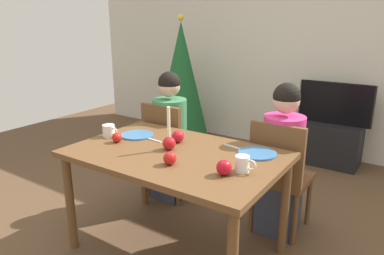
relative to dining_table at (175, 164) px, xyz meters
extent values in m
plane|color=brown|center=(0.00, 0.00, -0.67)|extent=(7.68, 7.68, 0.00)
cube|color=beige|center=(0.00, 2.60, 0.63)|extent=(6.40, 0.10, 2.60)
cube|color=brown|center=(0.00, 0.00, 0.06)|extent=(1.40, 0.90, 0.04)
cylinder|color=brown|center=(-0.64, -0.39, -0.31)|extent=(0.06, 0.06, 0.71)
cylinder|color=brown|center=(-0.64, 0.39, -0.31)|extent=(0.06, 0.06, 0.71)
cylinder|color=brown|center=(0.64, 0.39, -0.31)|extent=(0.06, 0.06, 0.71)
cube|color=brown|center=(-0.53, 0.69, -0.24)|extent=(0.40, 0.40, 0.04)
cube|color=brown|center=(-0.53, 0.51, 0.01)|extent=(0.40, 0.04, 0.45)
cylinder|color=brown|center=(-0.36, 0.86, -0.46)|extent=(0.04, 0.04, 0.41)
cylinder|color=brown|center=(-0.70, 0.86, -0.46)|extent=(0.04, 0.04, 0.41)
cylinder|color=brown|center=(-0.36, 0.52, -0.46)|extent=(0.04, 0.04, 0.41)
cylinder|color=brown|center=(-0.70, 0.52, -0.46)|extent=(0.04, 0.04, 0.41)
cube|color=brown|center=(0.51, 0.69, -0.24)|extent=(0.40, 0.40, 0.04)
cube|color=brown|center=(0.51, 0.51, 0.01)|extent=(0.40, 0.04, 0.45)
cylinder|color=brown|center=(0.68, 0.86, -0.46)|extent=(0.04, 0.04, 0.41)
cylinder|color=brown|center=(0.34, 0.86, -0.46)|extent=(0.04, 0.04, 0.41)
cylinder|color=brown|center=(0.68, 0.52, -0.46)|extent=(0.04, 0.04, 0.41)
cylinder|color=brown|center=(0.34, 0.52, -0.46)|extent=(0.04, 0.04, 0.41)
cube|color=#33384C|center=(-0.53, 0.64, -0.44)|extent=(0.28, 0.28, 0.45)
cylinder|color=#387A4C|center=(-0.53, 0.64, 0.02)|extent=(0.30, 0.30, 0.48)
sphere|color=tan|center=(-0.53, 0.64, 0.38)|extent=(0.19, 0.19, 0.19)
sphere|color=black|center=(-0.53, 0.64, 0.41)|extent=(0.19, 0.19, 0.19)
cube|color=#33384C|center=(0.51, 0.64, -0.44)|extent=(0.28, 0.28, 0.45)
cylinder|color=#D1337A|center=(0.51, 0.64, 0.02)|extent=(0.30, 0.30, 0.48)
sphere|color=tan|center=(0.51, 0.64, 0.38)|extent=(0.19, 0.19, 0.19)
sphere|color=black|center=(0.51, 0.64, 0.41)|extent=(0.19, 0.19, 0.19)
cube|color=black|center=(0.50, 2.30, -0.43)|extent=(0.64, 0.40, 0.48)
cube|color=black|center=(0.50, 2.30, 0.04)|extent=(0.79, 0.04, 0.46)
cube|color=black|center=(0.50, 2.30, 0.04)|extent=(0.76, 0.05, 0.46)
cylinder|color=brown|center=(-1.38, 2.02, -0.60)|extent=(0.08, 0.08, 0.14)
cone|color=#195628|center=(-1.38, 2.02, 0.20)|extent=(0.68, 0.68, 1.45)
sphere|color=yellow|center=(-1.38, 2.02, 0.96)|extent=(0.08, 0.08, 0.08)
sphere|color=red|center=(-0.06, 0.01, 0.13)|extent=(0.09, 0.09, 0.09)
cylinder|color=#EFE5C6|center=(-0.06, 0.01, 0.28)|extent=(0.02, 0.02, 0.21)
cylinder|color=teal|center=(-0.45, 0.12, 0.09)|extent=(0.25, 0.25, 0.01)
cylinder|color=teal|center=(0.47, 0.26, 0.09)|extent=(0.25, 0.25, 0.01)
cylinder|color=silver|center=(-0.61, -0.01, 0.13)|extent=(0.09, 0.09, 0.09)
torus|color=silver|center=(-0.56, -0.01, 0.13)|extent=(0.06, 0.01, 0.06)
cylinder|color=white|center=(0.51, -0.04, 0.13)|extent=(0.08, 0.08, 0.10)
torus|color=white|center=(0.56, -0.04, 0.14)|extent=(0.07, 0.01, 0.07)
cube|color=silver|center=(-0.28, 0.10, 0.09)|extent=(0.18, 0.03, 0.01)
cube|color=silver|center=(0.29, 0.29, 0.09)|extent=(0.18, 0.05, 0.01)
sphere|color=red|center=(0.10, -0.19, 0.12)|extent=(0.08, 0.08, 0.08)
sphere|color=#B00F1C|center=(0.45, -0.15, 0.13)|extent=(0.09, 0.09, 0.09)
sphere|color=red|center=(-0.46, -0.07, 0.12)|extent=(0.07, 0.07, 0.07)
sphere|color=#B11421|center=(-0.10, 0.17, 0.13)|extent=(0.09, 0.09, 0.09)
camera|label=1|loc=(1.33, -1.79, 0.92)|focal=33.45mm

